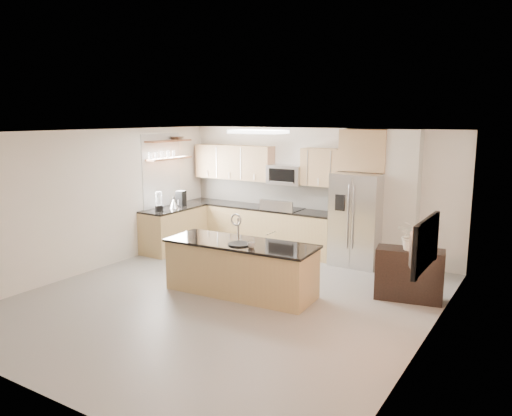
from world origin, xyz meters
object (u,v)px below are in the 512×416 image
Objects in this scene: credenza at (409,274)px; cup at (251,245)px; refrigerator at (358,219)px; flower_vase at (413,228)px; range at (283,230)px; blender at (159,203)px; kettle at (174,203)px; bowl at (177,137)px; platter at (240,244)px; microwave at (286,175)px; coffee_maker at (181,199)px; television at (416,243)px; island at (241,268)px.

cup reaches higher than credenza.
refrigerator is 2.02m from flower_vase.
range is 2.63m from blender.
bowl is at bearing 117.42° from kettle.
range is at bearing 28.62° from kettle.
range is 3.03m from bowl.
platter is 0.93× the size of blender.
cup is at bearing -71.57° from microwave.
microwave is 2.08× the size of bowl.
television reaches higher than coffee_maker.
island is 2.47× the size of credenza.
range is at bearing 104.70° from platter.
coffee_maker is 6.08m from television.
microwave is 1.82m from refrigerator.
credenza is 2.69m from platter.
credenza is 9.10× the size of cup.
flower_vase is at bearing -25.95° from range.
bowl is (-2.89, 1.90, 1.95)m from island.
television is at bearing -58.96° from refrigerator.
island is 3.63× the size of flower_vase.
platter is 2.87m from television.
bowl is 0.34× the size of television.
cup is 4.12m from bowl.
microwave is at bearing 104.08° from platter.
bowl is 0.53× the size of flower_vase.
coffee_maker reaches higher than cup.
coffee_maker reaches higher than platter.
platter is (0.07, -0.14, 0.43)m from island.
cup is at bearing -29.10° from kettle.
microwave is 0.75× the size of credenza.
refrigerator is at bearing -5.86° from microwave.
television is at bearing -20.01° from kettle.
island is at bearing -32.99° from coffee_maker.
range is 3.46m from flower_vase.
platter is (-0.95, -2.66, -0.03)m from refrigerator.
credenza is at bearing -7.02° from coffee_maker.
kettle is 1.44m from bowl.
television is at bearing -85.49° from credenza.
television reaches higher than kettle.
flower_vase reaches higher than credenza.
microwave is 0.43× the size of refrigerator.
blender reaches higher than cup.
cup is 3.42m from kettle.
bowl is (-2.96, 2.04, 1.52)m from platter.
island is at bearing 79.10° from television.
coffee_maker is 0.47× the size of flower_vase.
refrigerator is 2.00m from credenza.
television reaches higher than credenza.
refrigerator is 4.23m from bowl.
platter is at bearing -30.40° from kettle.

